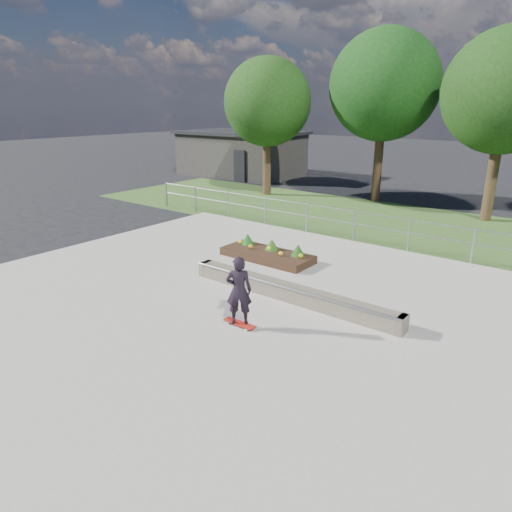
{
  "coord_description": "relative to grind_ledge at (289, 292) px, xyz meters",
  "views": [
    {
      "loc": [
        6.96,
        -7.18,
        4.77
      ],
      "look_at": [
        0.2,
        1.5,
        1.1
      ],
      "focal_mm": 32.0,
      "sensor_mm": 36.0,
      "label": 1
    }
  ],
  "objects": [
    {
      "name": "ground",
      "position": [
        -1.1,
        -1.71,
        -0.26
      ],
      "size": [
        120.0,
        120.0,
        0.0
      ],
      "primitive_type": "plane",
      "color": "black",
      "rests_on": "ground"
    },
    {
      "name": "grass_verge",
      "position": [
        -1.1,
        9.29,
        -0.25
      ],
      "size": [
        30.0,
        8.0,
        0.02
      ],
      "primitive_type": "cube",
      "color": "#315020",
      "rests_on": "ground"
    },
    {
      "name": "tree_mid_right",
      "position": [
        1.9,
        12.29,
        4.97
      ],
      "size": [
        4.9,
        4.9,
        7.7
      ],
      "color": "#342414",
      "rests_on": "ground"
    },
    {
      "name": "building",
      "position": [
        -15.1,
        16.29,
        1.25
      ],
      "size": [
        8.4,
        5.4,
        3.0
      ],
      "color": "#2A2825",
      "rests_on": "ground"
    },
    {
      "name": "concrete_slab",
      "position": [
        -1.1,
        -1.71,
        -0.23
      ],
      "size": [
        15.0,
        15.0,
        0.06
      ],
      "primitive_type": "cube",
      "color": "#9C958A",
      "rests_on": "ground"
    },
    {
      "name": "grind_ledge",
      "position": [
        0.0,
        0.0,
        0.0
      ],
      "size": [
        6.0,
        0.44,
        0.43
      ],
      "color": "brown",
      "rests_on": "concrete_slab"
    },
    {
      "name": "planter_bed",
      "position": [
        -2.36,
        2.28,
        -0.02
      ],
      "size": [
        3.0,
        1.2,
        0.61
      ],
      "color": "black",
      "rests_on": "concrete_slab"
    },
    {
      "name": "tree_far_left",
      "position": [
        -9.1,
        11.29,
        4.59
      ],
      "size": [
        4.55,
        4.55,
        7.15
      ],
      "color": "#372316",
      "rests_on": "ground"
    },
    {
      "name": "tree_mid_left",
      "position": [
        -3.6,
        13.29,
        5.34
      ],
      "size": [
        5.25,
        5.25,
        8.25
      ],
      "color": "#301E13",
      "rests_on": "ground"
    },
    {
      "name": "fence",
      "position": [
        -1.1,
        5.79,
        0.51
      ],
      "size": [
        20.06,
        0.06,
        1.2
      ],
      "color": "gray",
      "rests_on": "ground"
    },
    {
      "name": "skateboarder",
      "position": [
        -0.07,
        -1.88,
        0.65
      ],
      "size": [
        0.8,
        0.63,
        1.64
      ],
      "color": "silver",
      "rests_on": "concrete_slab"
    }
  ]
}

